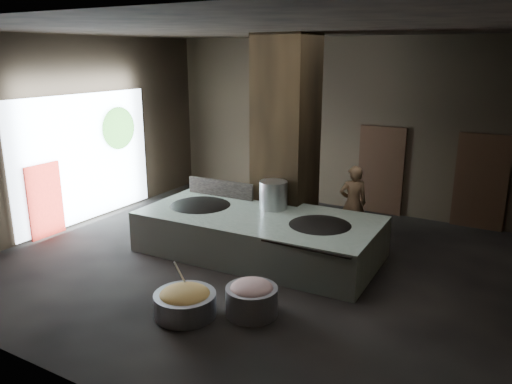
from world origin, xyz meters
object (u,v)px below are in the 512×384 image
Objects in this scene: veg_basin at (185,304)px; meat_basin at (252,301)px; wok_left at (200,210)px; stock_pot at (273,196)px; wok_right at (320,230)px; hearth_platform at (259,234)px; cook at (353,203)px.

veg_basin is 1.07m from meat_basin.
meat_basin is (0.92, 0.56, 0.05)m from veg_basin.
stock_pot is (1.50, 0.60, 0.38)m from wok_left.
stock_pot is (-1.30, 0.50, 0.38)m from wok_right.
stock_pot is at bearing 93.39° from veg_basin.
wok_right reaches higher than hearth_platform.
veg_basin is at bearing -110.94° from wok_right.
hearth_platform is 2.56m from meat_basin.
wok_right is 1.44× the size of veg_basin.
cook is at bearing 49.22° from hearth_platform.
wok_right is at bearing 85.45° from meat_basin.
wok_left reaches higher than wok_right.
wok_right is 1.44m from stock_pot.
wok_left reaches higher than meat_basin.
veg_basin is (0.20, -3.37, -0.95)m from stock_pot.
veg_basin is at bearing 43.47° from cook.
veg_basin is at bearing -86.71° from hearth_platform.
veg_basin is at bearing -148.58° from meat_basin.
cook reaches higher than veg_basin.
cook is at bearing 32.15° from wok_left.
hearth_platform is 4.91× the size of veg_basin.
meat_basin is (-0.18, -2.32, -0.52)m from wok_right.
wok_left reaches higher than hearth_platform.
wok_right is 2.25× the size of stock_pot.
meat_basin is (1.12, -2.82, -0.90)m from stock_pot.
veg_basin is 1.19× the size of meat_basin.
stock_pot is at bearing 9.12° from cook.
stock_pot is 0.76× the size of meat_basin.
wok_left is 1.55× the size of veg_basin.
cook is at bearing 87.58° from wok_right.
cook reaches higher than wok_right.
stock_pot reaches higher than wok_left.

